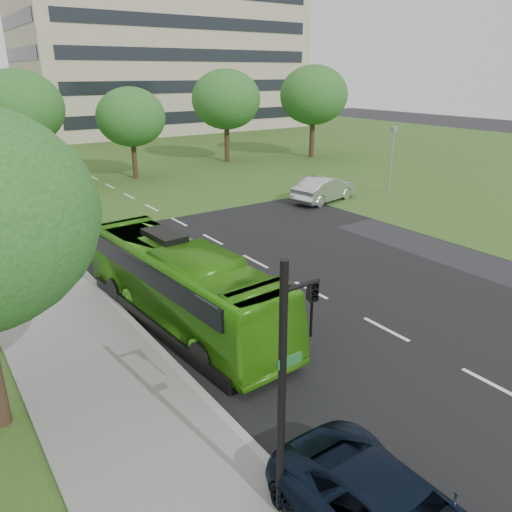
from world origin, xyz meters
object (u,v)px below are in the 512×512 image
Objects in this scene: tree_park_c at (131,117)px; camera_pole at (392,151)px; sedan at (324,189)px; tree_park_e at (314,95)px; tree_park_b at (18,108)px; bus at (181,284)px; tree_park_d at (226,100)px; traffic_light at (290,374)px; office_building at (163,42)px.

camera_pole is at bearing -50.20° from tree_park_c.
tree_park_c is at bearing 14.93° from sedan.
tree_park_c is at bearing 114.17° from camera_pole.
tree_park_e is at bearing -50.29° from sedan.
tree_park_b is 23.45m from sedan.
camera_pole is at bearing -111.70° from sedan.
tree_park_c is (7.92, -1.95, -0.88)m from tree_park_b.
bus is 23.54m from camera_pole.
tree_park_c is 11.07m from tree_park_d.
tree_park_d is 18.92m from camera_pole.
tree_park_c is 0.80× the size of tree_park_e.
traffic_light reaches higher than bus.
tree_park_c is at bearing -119.18° from office_building.
bus is at bearing 85.65° from traffic_light.
tree_park_c is 26.80m from bus.
camera_pole is (-6.20, -15.88, -3.09)m from tree_park_e.
traffic_light is at bearing -131.24° from tree_park_e.
sedan is (-11.45, -49.05, -11.64)m from office_building.
tree_park_e is at bearing 57.58° from traffic_light.
sedan is 5.99m from camera_pole.
tree_park_e reaches higher than tree_park_b.
tree_park_b is at bearing -177.47° from tree_park_d.
tree_park_b is at bearing 94.91° from traffic_light.
tree_park_b reaches higher than camera_pole.
traffic_light is (-18.01, -18.91, 2.36)m from sedan.
tree_park_d is 0.96× the size of tree_park_e.
traffic_light reaches higher than sedan.
tree_park_b is at bearing 30.49° from sedan.
bus is at bearing 110.59° from sedan.
tree_park_d is at bearing 14.58° from tree_park_c.
office_building is at bearing 61.26° from bus.
camera_pole is (21.06, -17.72, -2.76)m from tree_park_b.
tree_park_b is at bearing 176.14° from tree_park_e.
tree_park_e is at bearing -17.09° from tree_park_d.
office_building is 4.63× the size of tree_park_b.
traffic_light is (-2.44, -35.72, -2.62)m from tree_park_b.
office_building is at bearing 67.57° from camera_pole.
office_building reaches higher than tree_park_b.
bus is (-8.36, -25.22, -3.52)m from tree_park_c.
bus is 19.08m from sedan.
camera_pole is at bearing 19.79° from bus.
sedan is 1.09× the size of camera_pole.
camera_pole is (21.50, 9.45, 1.65)m from bus.
traffic_light is (-2.00, -8.55, 1.78)m from bus.
sedan is at bearing -62.77° from tree_park_c.
tree_park_e is 1.66× the size of traffic_light.
tree_park_b is 27.32m from tree_park_e.
sedan is at bearing 154.97° from camera_pole.
office_building is 5.48× the size of tree_park_c.
traffic_light is at bearing -119.93° from tree_park_d.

